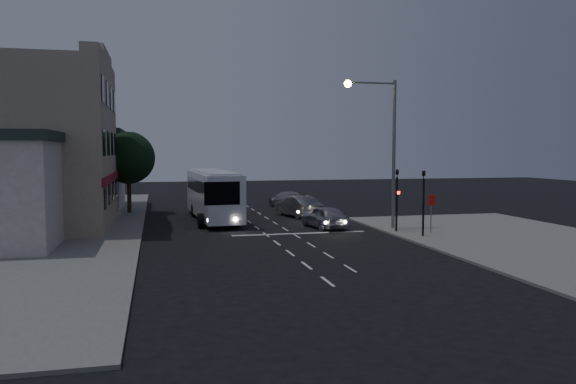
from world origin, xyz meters
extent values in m
plane|color=black|center=(0.00, 0.00, 0.00)|extent=(120.00, 120.00, 0.00)
cube|color=slate|center=(13.00, -4.00, 0.06)|extent=(12.00, 24.00, 0.12)
cube|color=slate|center=(-13.00, 8.00, 0.06)|extent=(12.00, 50.00, 0.12)
cube|color=silver|center=(0.00, -10.00, 0.01)|extent=(0.12, 1.60, 0.01)
cube|color=silver|center=(0.00, -7.00, 0.01)|extent=(0.12, 1.60, 0.01)
cube|color=silver|center=(0.00, -4.00, 0.01)|extent=(0.12, 1.60, 0.01)
cube|color=silver|center=(0.00, -1.00, 0.01)|extent=(0.12, 1.60, 0.01)
cube|color=silver|center=(0.00, 2.00, 0.01)|extent=(0.12, 1.60, 0.01)
cube|color=silver|center=(0.00, 5.00, 0.01)|extent=(0.12, 1.60, 0.01)
cube|color=silver|center=(0.00, 8.00, 0.01)|extent=(0.12, 1.60, 0.01)
cube|color=silver|center=(0.00, 11.00, 0.01)|extent=(0.12, 1.60, 0.01)
cube|color=silver|center=(0.00, 14.00, 0.01)|extent=(0.12, 1.60, 0.01)
cube|color=silver|center=(0.00, 17.00, 0.01)|extent=(0.12, 1.60, 0.01)
cube|color=silver|center=(1.60, -8.00, 0.01)|extent=(0.10, 1.50, 0.01)
cube|color=silver|center=(1.60, -5.00, 0.01)|extent=(0.10, 1.50, 0.01)
cube|color=silver|center=(1.60, -2.00, 0.01)|extent=(0.10, 1.50, 0.01)
cube|color=silver|center=(1.60, 1.00, 0.01)|extent=(0.10, 1.50, 0.01)
cube|color=silver|center=(1.60, 4.00, 0.01)|extent=(0.10, 1.50, 0.01)
cube|color=silver|center=(1.60, 7.00, 0.01)|extent=(0.10, 1.50, 0.01)
cube|color=silver|center=(1.60, 10.00, 0.01)|extent=(0.10, 1.50, 0.01)
cube|color=silver|center=(1.60, 13.00, 0.01)|extent=(0.10, 1.50, 0.01)
cube|color=silver|center=(1.60, 16.00, 0.01)|extent=(0.10, 1.50, 0.01)
cube|color=silver|center=(1.60, 19.00, 0.01)|extent=(0.10, 1.50, 0.01)
cube|color=silver|center=(2.00, 2.00, 0.01)|extent=(8.00, 0.35, 0.01)
cube|color=silver|center=(-2.31, 9.53, 1.83)|extent=(2.95, 11.40, 3.01)
cube|color=silver|center=(-2.31, 9.53, 3.39)|extent=(2.55, 11.00, 0.17)
cube|color=black|center=(-2.31, 3.93, 2.30)|extent=(2.17, 0.23, 1.41)
cube|color=black|center=(-1.13, 10.00, 2.45)|extent=(0.54, 9.40, 0.85)
cube|color=black|center=(-3.50, 10.00, 2.45)|extent=(0.54, 9.40, 0.85)
cube|color=#C2163F|center=(-1.12, 10.47, 1.41)|extent=(0.30, 5.17, 1.32)
cube|color=#C2163F|center=(-3.51, 10.47, 1.41)|extent=(0.30, 5.17, 1.32)
cylinder|color=black|center=(-3.49, 5.58, 0.47)|extent=(0.38, 0.96, 0.94)
cylinder|color=black|center=(-1.13, 5.58, 0.47)|extent=(0.38, 0.96, 0.94)
cylinder|color=black|center=(-3.49, 11.88, 0.47)|extent=(0.38, 0.96, 0.94)
cylinder|color=black|center=(-1.13, 11.88, 0.47)|extent=(0.38, 0.96, 0.94)
cylinder|color=black|center=(-3.49, 13.48, 0.47)|extent=(0.38, 0.96, 0.94)
cylinder|color=black|center=(-1.13, 13.48, 0.47)|extent=(0.38, 0.96, 0.94)
cylinder|color=#FFF2CC|center=(-3.11, 3.86, 0.71)|extent=(0.25, 0.06, 0.24)
cylinder|color=#FFF2CC|center=(-1.51, 3.86, 0.71)|extent=(0.25, 0.06, 0.24)
imported|color=#9D9CA7|center=(4.10, 3.80, 0.72)|extent=(2.35, 4.42, 1.43)
imported|color=gray|center=(3.95, 10.09, 0.77)|extent=(2.74, 4.96, 1.55)
imported|color=#A1A1A3|center=(4.65, 16.33, 0.72)|extent=(2.60, 5.16, 1.44)
cylinder|color=black|center=(7.60, 0.80, 1.72)|extent=(0.12, 0.12, 3.20)
imported|color=black|center=(7.60, 0.80, 3.77)|extent=(0.15, 0.18, 0.90)
cube|color=black|center=(7.60, 0.62, 2.42)|extent=(0.25, 0.12, 0.30)
cube|color=#FF0C0C|center=(7.60, 0.55, 2.42)|extent=(0.16, 0.02, 0.18)
cylinder|color=black|center=(8.30, -1.20, 1.72)|extent=(0.12, 0.12, 3.20)
imported|color=black|center=(8.30, -1.20, 3.77)|extent=(0.18, 0.15, 0.90)
cylinder|color=slate|center=(9.30, -0.20, 1.12)|extent=(0.06, 0.06, 2.00)
cube|color=red|center=(9.30, -0.27, 2.02)|extent=(0.45, 0.03, 0.60)
cylinder|color=slate|center=(8.00, 2.20, 4.62)|extent=(0.20, 0.20, 9.00)
cylinder|color=slate|center=(6.50, 2.20, 8.92)|extent=(3.00, 0.12, 0.12)
sphere|color=#FFBF59|center=(5.00, 2.20, 8.82)|extent=(0.44, 0.44, 0.44)
cube|color=gray|center=(-14.00, 8.00, 5.12)|extent=(10.00, 12.00, 10.00)
cube|color=gray|center=(-9.50, 8.00, 10.37)|extent=(1.00, 12.00, 0.50)
cube|color=gray|center=(-9.50, 8.00, 10.87)|extent=(1.00, 6.00, 0.50)
cube|color=maroon|center=(-8.95, 8.00, 3.12)|extent=(0.15, 12.00, 0.50)
cube|color=black|center=(-8.98, 3.50, 2.32)|extent=(0.06, 1.30, 1.50)
cube|color=black|center=(-8.98, 6.50, 2.32)|extent=(0.06, 1.30, 1.50)
cube|color=black|center=(-8.98, 9.50, 2.32)|extent=(0.06, 1.30, 1.50)
cube|color=black|center=(-8.98, 12.50, 2.32)|extent=(0.06, 1.30, 1.50)
cube|color=black|center=(-8.98, 3.50, 5.32)|extent=(0.06, 1.30, 1.50)
cube|color=black|center=(-8.98, 6.50, 5.32)|extent=(0.06, 1.30, 1.50)
cube|color=black|center=(-8.98, 9.50, 5.32)|extent=(0.06, 1.30, 1.50)
cube|color=black|center=(-8.98, 12.50, 5.32)|extent=(0.06, 1.30, 1.50)
cube|color=black|center=(-8.98, 3.50, 8.32)|extent=(0.06, 1.30, 1.50)
cube|color=black|center=(-8.98, 6.50, 8.32)|extent=(0.06, 1.30, 1.50)
cube|color=black|center=(-8.98, 9.50, 8.32)|extent=(0.06, 1.30, 1.50)
cube|color=black|center=(-8.98, 12.50, 8.32)|extent=(0.06, 1.30, 1.50)
cube|color=#B7AC99|center=(-13.50, 20.00, 3.12)|extent=(9.00, 9.00, 6.00)
cube|color=#21302B|center=(-13.50, 20.00, 6.37)|extent=(9.40, 9.40, 0.50)
cylinder|color=black|center=(-8.20, 15.00, 1.52)|extent=(0.32, 0.32, 2.80)
sphere|color=black|center=(-8.20, 15.00, 4.32)|extent=(4.00, 4.00, 4.00)
sphere|color=black|center=(-8.00, 15.60, 5.02)|extent=(2.60, 2.60, 2.60)
sphere|color=black|center=(-8.50, 14.40, 4.72)|extent=(2.40, 2.40, 2.40)
camera|label=1|loc=(-6.15, -29.68, 4.87)|focal=35.00mm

